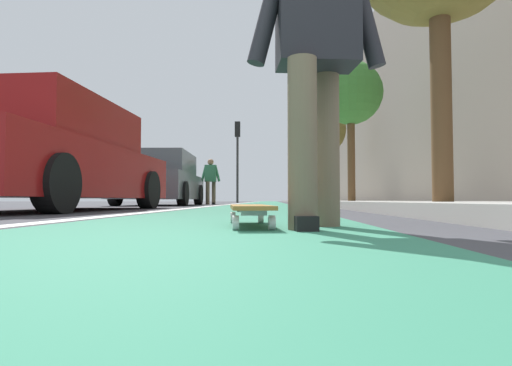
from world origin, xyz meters
TOP-DOWN VIEW (x-y plane):
  - ground_plane at (10.00, 0.00)m, footprint 80.00×80.00m
  - bike_lane_paint at (24.00, 0.00)m, footprint 56.00×1.83m
  - lane_stripe_white at (20.00, 1.07)m, footprint 52.00×0.16m
  - sidewalk_curb at (18.00, -3.06)m, footprint 52.00×3.20m
  - building_facade at (22.00, -5.69)m, footprint 40.00×1.20m
  - skateboard at (1.34, -0.25)m, footprint 0.86×0.29m
  - skater_person at (1.19, -0.59)m, footprint 0.48×0.72m
  - parked_car_near at (4.66, 2.59)m, footprint 4.53×1.99m
  - parked_car_mid at (10.81, 2.77)m, footprint 4.39×2.02m
  - traffic_light at (21.10, 1.47)m, footprint 0.33×0.28m
  - street_tree_mid at (11.23, -2.66)m, footprint 1.84×1.84m
  - street_tree_far at (18.58, -2.66)m, footprint 2.31×2.31m
  - pedestrian_distant at (12.80, 1.66)m, footprint 0.42×0.66m

SIDE VIEW (x-z plane):
  - ground_plane at x=10.00m, z-range 0.00..0.00m
  - bike_lane_paint at x=24.00m, z-range 0.00..0.00m
  - lane_stripe_white at x=20.00m, z-range 0.00..0.01m
  - sidewalk_curb at x=18.00m, z-range 0.00..0.12m
  - skateboard at x=1.34m, z-range 0.04..0.15m
  - parked_car_mid at x=10.81m, z-range -0.03..1.44m
  - parked_car_near at x=4.66m, z-range -0.03..1.44m
  - pedestrian_distant at x=12.80m, z-range 0.11..1.61m
  - skater_person at x=1.19m, z-range 0.12..1.76m
  - traffic_light at x=21.10m, z-range 0.82..5.12m
  - street_tree_mid at x=11.23m, z-range 1.13..5.32m
  - street_tree_far at x=18.58m, z-range 1.10..5.68m
  - building_facade at x=22.00m, z-range 0.00..8.91m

